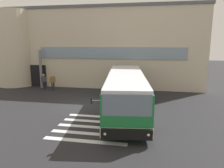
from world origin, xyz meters
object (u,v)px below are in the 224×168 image
Objects in this scene: bus_main_foreground at (126,92)px; passenger_by_doorway at (53,81)px; passenger_near_column at (44,81)px; entry_support_column at (41,69)px.

bus_main_foreground reaches higher than passenger_by_doorway.
bus_main_foreground is 9.63m from passenger_by_doorway.
bus_main_foreground reaches higher than passenger_near_column.
bus_main_foreground is at bearing -31.83° from passenger_by_doorway.
entry_support_column is at bearing 148.69° from bus_main_foreground.
entry_support_column is 0.36× the size of bus_main_foreground.
passenger_near_column is 1.00× the size of passenger_by_doorway.
entry_support_column reaches higher than passenger_near_column.
entry_support_column is 2.44× the size of passenger_near_column.
passenger_near_column is 1.01m from passenger_by_doorway.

